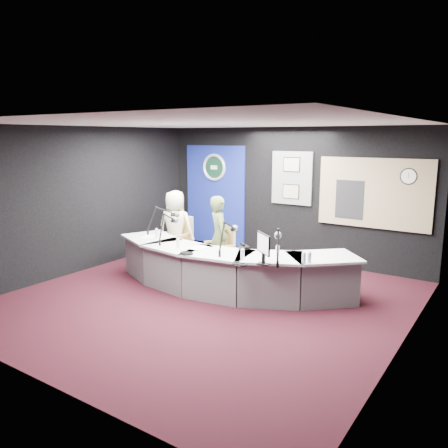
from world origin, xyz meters
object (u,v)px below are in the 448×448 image
Objects in this scene: armchair_left at (176,240)px; person_man at (175,227)px; person_woman at (219,237)px; armchair_right at (219,251)px; broadcast_desk at (223,269)px.

armchair_left is 0.66× the size of person_man.
person_man is at bearing 30.23° from person_woman.
armchair_right is 1.31m from person_man.
armchair_left is 1.03× the size of armchair_right.
person_man is 1.00× the size of person_woman.
broadcast_desk is at bearing 137.30° from person_man.
armchair_right is at bearing 151.60° from person_man.
person_woman is at bearing 151.60° from person_man.
broadcast_desk is 1.96m from person_man.
broadcast_desk is 0.76m from armchair_right.
armchair_right is at bearing 129.73° from broadcast_desk.
person_woman is at bearing -12.73° from armchair_left.
broadcast_desk is 4.47× the size of armchair_left.
armchair_right is 0.64× the size of person_man.
broadcast_desk is 0.85m from person_woman.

